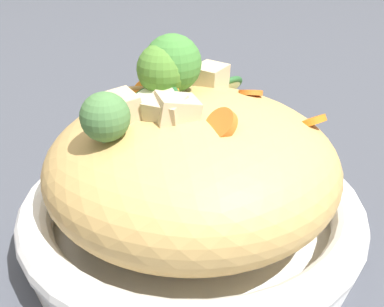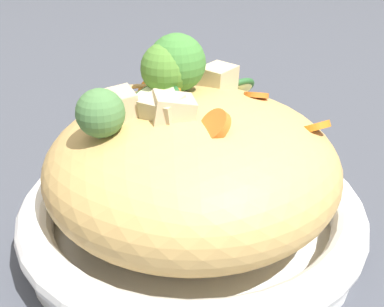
# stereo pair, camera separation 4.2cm
# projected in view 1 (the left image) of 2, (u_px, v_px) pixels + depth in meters

# --- Properties ---
(ground_plane) EXTENTS (3.00, 3.00, 0.00)m
(ground_plane) POSITION_uv_depth(u_px,v_px,m) (192.00, 238.00, 0.46)
(ground_plane) COLOR #3F424B
(serving_bowl) EXTENTS (0.31, 0.31, 0.05)m
(serving_bowl) POSITION_uv_depth(u_px,v_px,m) (192.00, 215.00, 0.45)
(serving_bowl) COLOR white
(serving_bowl) RESTS_ON ground_plane
(noodle_heap) EXTENTS (0.25, 0.25, 0.12)m
(noodle_heap) POSITION_uv_depth(u_px,v_px,m) (192.00, 165.00, 0.42)
(noodle_heap) COLOR tan
(noodle_heap) RESTS_ON serving_bowl
(broccoli_florets) EXTENTS (0.13, 0.10, 0.07)m
(broccoli_florets) POSITION_uv_depth(u_px,v_px,m) (158.00, 76.00, 0.40)
(broccoli_florets) COLOR #9CC170
(broccoli_florets) RESTS_ON serving_bowl
(carrot_coins) EXTENTS (0.14, 0.16, 0.04)m
(carrot_coins) POSITION_uv_depth(u_px,v_px,m) (203.00, 103.00, 0.42)
(carrot_coins) COLOR orange
(carrot_coins) RESTS_ON serving_bowl
(zucchini_slices) EXTENTS (0.16, 0.11, 0.05)m
(zucchini_slices) POSITION_uv_depth(u_px,v_px,m) (193.00, 95.00, 0.45)
(zucchini_slices) COLOR beige
(zucchini_slices) RESTS_ON serving_bowl
(chicken_chunks) EXTENTS (0.14, 0.10, 0.03)m
(chicken_chunks) POSITION_uv_depth(u_px,v_px,m) (168.00, 101.00, 0.40)
(chicken_chunks) COLOR #C4AF88
(chicken_chunks) RESTS_ON serving_bowl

